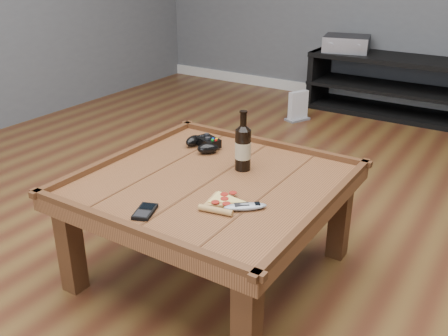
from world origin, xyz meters
The scene contains 11 objects.
ground centered at (0.00, 0.00, 0.00)m, with size 6.00×6.00×0.00m, color #472414.
baseboard centered at (0.00, 2.99, 0.05)m, with size 5.00×0.02×0.10m, color silver.
coffee_table centered at (0.00, 0.00, 0.39)m, with size 1.03×1.03×0.48m.
media_console centered at (0.00, 2.75, 0.25)m, with size 1.40×0.45×0.50m.
beer_bottle centered at (0.05, 0.16, 0.56)m, with size 0.07×0.07×0.26m.
game_controller centered at (-0.23, 0.27, 0.48)m, with size 0.20×0.18×0.06m.
pizza_slice centered at (0.16, -0.15, 0.46)m, with size 0.18×0.26×0.02m.
smartphone centered at (-0.04, -0.37, 0.46)m, with size 0.10×0.13×0.02m.
remote_control centered at (0.25, -0.14, 0.46)m, with size 0.15×0.14×0.02m.
av_receiver centered at (-0.44, 2.75, 0.57)m, with size 0.44×0.39×0.13m.
game_console centered at (-0.60, 2.16, 0.11)m, with size 0.18×0.22×0.25m.
Camera 1 is at (1.05, -1.54, 1.33)m, focal length 40.00 mm.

